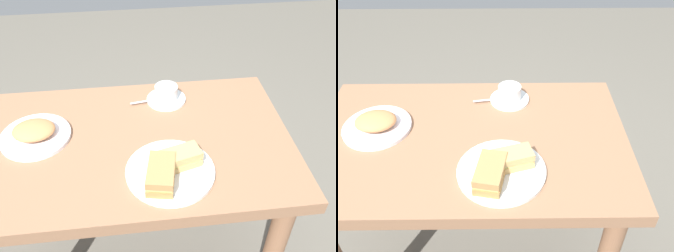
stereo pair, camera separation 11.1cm
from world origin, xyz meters
TOP-DOWN VIEW (x-y plane):
  - dining_table at (0.00, 0.00)m, footprint 1.12×0.70m
  - sandwich_plate at (0.11, -0.17)m, footprint 0.29×0.29m
  - sandwich_front at (0.15, -0.15)m, footprint 0.14×0.10m
  - sandwich_back at (0.08, -0.21)m, footprint 0.11×0.16m
  - coffee_saucer at (0.15, 0.22)m, footprint 0.16×0.16m
  - coffee_cup at (0.15, 0.23)m, footprint 0.09×0.12m
  - spoon at (0.07, 0.21)m, footprint 0.10×0.03m
  - side_plate at (-0.34, 0.05)m, footprint 0.25×0.25m
  - side_food_pile at (-0.34, 0.05)m, footprint 0.15×0.12m

SIDE VIEW (x-z plane):
  - dining_table at x=0.00m, z-range 0.25..1.00m
  - coffee_saucer at x=0.15m, z-range 0.75..0.76m
  - sandwich_plate at x=0.11m, z-range 0.75..0.77m
  - side_plate at x=-0.34m, z-range 0.75..0.77m
  - spoon at x=0.07m, z-range 0.76..0.77m
  - side_food_pile at x=-0.34m, z-range 0.77..0.81m
  - coffee_cup at x=0.15m, z-range 0.76..0.82m
  - sandwich_front at x=0.15m, z-range 0.77..0.82m
  - sandwich_back at x=0.08m, z-range 0.77..0.83m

